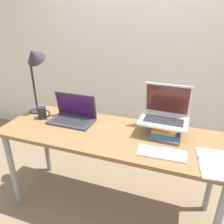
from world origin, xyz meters
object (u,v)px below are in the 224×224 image
Objects in this scene: laptop_on_books at (165,113)px; mouse at (203,157)px; book_stack at (166,128)px; notepad at (215,164)px; wireless_keyboard at (162,153)px; mug at (42,113)px; desk_lamp at (34,63)px; laptop_left at (73,116)px.

laptop_on_books is 3.59× the size of mouse.
notepad is (0.34, -0.28, -0.04)m from book_stack.
notepad is at bearing -0.25° from wireless_keyboard.
mug is at bearing -175.67° from book_stack.
mouse is at bearing -9.71° from desk_lamp.
mouse is 1.48m from desk_lamp.
laptop_left reaches higher than wireless_keyboard.
book_stack reaches higher than mouse.
book_stack reaches higher than notepad.
laptop_left is at bearing 168.84° from mouse.
notepad is (0.32, -0.00, -0.00)m from wireless_keyboard.
notepad is 1.56m from desk_lamp.
laptop_left is at bearing 162.90° from wireless_keyboard.
desk_lamp is at bearing 132.60° from mug.
desk_lamp is (-0.35, 0.03, 0.42)m from laptop_left.
mug is at bearing -170.58° from laptop_left.
laptop_on_books is 1.11× the size of wireless_keyboard.
wireless_keyboard is 1.26m from desk_lamp.
desk_lamp reaches higher than book_stack.
book_stack is at bearing 140.33° from notepad.
mug is 0.43m from desk_lamp.
desk_lamp is (-1.14, 0.27, 0.46)m from wireless_keyboard.
laptop_left reaches higher than mug.
laptop_left reaches higher than book_stack.
book_stack is 1.06m from mug.
mouse is at bearing -41.97° from book_stack.
mug is (-1.03, -0.11, -0.10)m from laptop_on_books.
laptop_left is 0.77m from laptop_on_books.
mug is at bearing 169.52° from wireless_keyboard.
laptop_left is 0.55m from desk_lamp.
laptop_left is at bearing -175.38° from laptop_on_books.
desk_lamp is at bearing -179.90° from book_stack.
laptop_left is at bearing -177.49° from book_stack.
notepad is at bearing -12.37° from laptop_left.
laptop_left is 0.78m from book_stack.
book_stack is at bearing 92.24° from wireless_keyboard.
notepad is (0.07, -0.04, -0.01)m from mouse.
laptop_on_books is at bearing 139.33° from notepad.
book_stack is 0.44× the size of desk_lamp.
book_stack is 1.20m from desk_lamp.
laptop_left is 1.16× the size of wireless_keyboard.
desk_lamp is (-0.07, 0.08, 0.41)m from mug.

